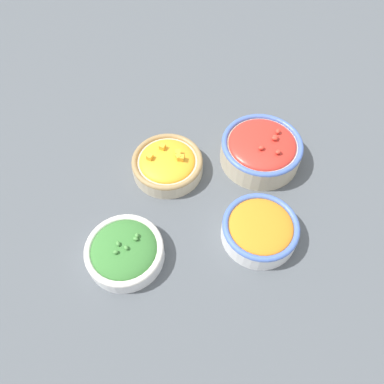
# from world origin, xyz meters

# --- Properties ---
(ground_plane) EXTENTS (3.00, 3.00, 0.00)m
(ground_plane) POSITION_xyz_m (0.00, 0.00, 0.00)
(ground_plane) COLOR #4C5156
(bowl_squash) EXTENTS (0.15, 0.15, 0.06)m
(bowl_squash) POSITION_xyz_m (0.04, 0.08, 0.02)
(bowl_squash) COLOR beige
(bowl_squash) RESTS_ON ground_plane
(bowl_carrots) EXTENTS (0.14, 0.14, 0.05)m
(bowl_carrots) POSITION_xyz_m (-0.01, -0.15, 0.03)
(bowl_carrots) COLOR white
(bowl_carrots) RESTS_ON ground_plane
(bowl_broccoli) EXTENTS (0.14, 0.14, 0.05)m
(bowl_broccoli) POSITION_xyz_m (-0.17, 0.05, 0.02)
(bowl_broccoli) COLOR white
(bowl_broccoli) RESTS_ON ground_plane
(bowl_cherry_tomatoes) EXTENTS (0.17, 0.17, 0.07)m
(bowl_cherry_tomatoes) POSITION_xyz_m (0.17, -0.08, 0.04)
(bowl_cherry_tomatoes) COLOR beige
(bowl_cherry_tomatoes) RESTS_ON ground_plane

